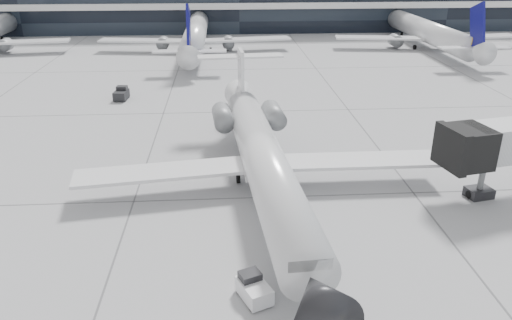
{
  "coord_description": "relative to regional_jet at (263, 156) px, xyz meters",
  "views": [
    {
      "loc": [
        -3.52,
        -31.36,
        16.45
      ],
      "look_at": [
        -1.37,
        0.73,
        2.6
      ],
      "focal_mm": 35.0,
      "sensor_mm": 36.0,
      "label": 1
    }
  ],
  "objects": [
    {
      "name": "bg_jet_right",
      "position": [
        32.85,
        53.61,
        -2.62
      ],
      "size": [
        32.0,
        40.0,
        9.6
      ],
      "primitive_type": null,
      "color": "silver",
      "rests_on": "ground"
    },
    {
      "name": "bg_jet_center",
      "position": [
        -7.15,
        53.61,
        -2.62
      ],
      "size": [
        32.0,
        40.0,
        9.6
      ],
      "primitive_type": null,
      "color": "silver",
      "rests_on": "ground"
    },
    {
      "name": "baggage_tug",
      "position": [
        -1.43,
        -12.32,
        -2.03
      ],
      "size": [
        1.93,
        2.37,
        1.31
      ],
      "rotation": [
        0.0,
        0.0,
        0.4
      ],
      "color": "white",
      "rests_on": "ground"
    },
    {
      "name": "far_tug",
      "position": [
        -14.5,
        24.21,
        -1.96
      ],
      "size": [
        1.59,
        2.44,
        1.48
      ],
      "rotation": [
        0.0,
        0.0,
        -0.09
      ],
      "color": "black",
      "rests_on": "ground"
    },
    {
      "name": "regional_jet",
      "position": [
        0.0,
        0.0,
        0.0
      ],
      "size": [
        26.6,
        33.24,
        7.67
      ],
      "rotation": [
        0.0,
        0.0,
        0.07
      ],
      "color": "silver",
      "rests_on": "ground"
    },
    {
      "name": "terminal",
      "position": [
        0.85,
        80.61,
        2.38
      ],
      "size": [
        170.0,
        22.0,
        10.0
      ],
      "primitive_type": "cube",
      "color": "black",
      "rests_on": "ground"
    },
    {
      "name": "ground",
      "position": [
        0.85,
        -1.39,
        -2.62
      ],
      "size": [
        220.0,
        220.0,
        0.0
      ],
      "primitive_type": "plane",
      "color": "gray",
      "rests_on": "ground"
    },
    {
      "name": "traffic_cone",
      "position": [
        0.62,
        7.53,
        -2.37
      ],
      "size": [
        0.46,
        0.46,
        0.53
      ],
      "rotation": [
        0.0,
        0.0,
        0.38
      ],
      "color": "#EF5C0C",
      "rests_on": "ground"
    }
  ]
}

